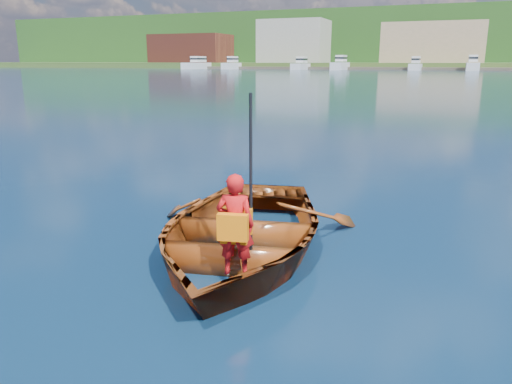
% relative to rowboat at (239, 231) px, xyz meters
% --- Properties ---
extents(ground, '(600.00, 600.00, 0.00)m').
position_rel_rowboat_xyz_m(ground, '(-0.20, -0.09, -0.30)').
color(ground, '#111D3E').
rests_on(ground, ground).
extents(rowboat, '(3.84, 4.82, 0.89)m').
position_rel_rowboat_xyz_m(rowboat, '(0.00, 0.00, 0.00)').
color(rowboat, brown).
rests_on(rowboat, ground).
extents(child_paddler, '(0.47, 0.40, 2.03)m').
position_rel_rowboat_xyz_m(child_paddler, '(0.32, -0.85, 0.40)').
color(child_paddler, red).
rests_on(child_paddler, ground).
extents(shoreline, '(400.00, 140.00, 22.00)m').
position_rel_rowboat_xyz_m(shoreline, '(-0.20, 236.52, 10.03)').
color(shoreline, '#2D5721').
rests_on(shoreline, ground).
extents(dock, '(160.03, 5.23, 0.80)m').
position_rel_rowboat_xyz_m(dock, '(6.21, 147.91, 0.10)').
color(dock, '#4F4739').
rests_on(dock, ground).
extents(waterfront_buildings, '(202.00, 16.00, 14.00)m').
position_rel_rowboat_xyz_m(waterfront_buildings, '(-7.93, 164.91, 7.45)').
color(waterfront_buildings, maroon).
rests_on(waterfront_buildings, ground).
extents(marina_yachts, '(139.72, 13.85, 4.44)m').
position_rel_rowboat_xyz_m(marina_yachts, '(-10.37, 143.21, 1.13)').
color(marina_yachts, silver).
rests_on(marina_yachts, ground).
extents(hillside_trees, '(292.96, 75.79, 25.36)m').
position_rel_rowboat_xyz_m(hillside_trees, '(-36.41, 250.24, 20.10)').
color(hillside_trees, '#382314').
rests_on(hillside_trees, ground).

